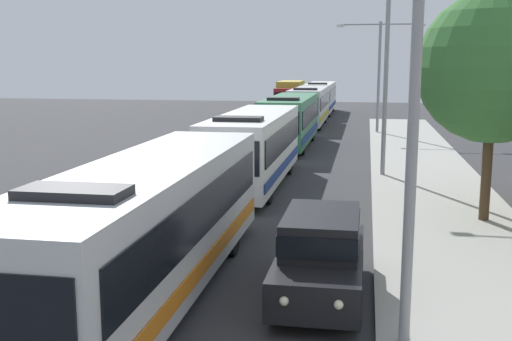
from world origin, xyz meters
name	(u,v)px	position (x,y,z in m)	size (l,w,h in m)	color
bus_lead	(151,223)	(-1.30, 11.45, 1.69)	(2.58, 11.85, 3.21)	silver
bus_second_in_line	(254,146)	(-1.30, 24.23, 1.69)	(2.58, 10.73, 3.21)	silver
bus_middle	(290,119)	(-1.30, 36.68, 1.69)	(2.58, 10.98, 3.21)	#33724C
bus_fourth_in_line	(309,105)	(-1.30, 49.25, 1.69)	(2.58, 10.55, 3.21)	silver
bus_rear	(320,97)	(-1.30, 61.35, 1.69)	(2.58, 11.70, 3.21)	silver
white_suv	(321,252)	(2.40, 12.11, 1.03)	(1.86, 4.75, 1.90)	black
box_truck_oncoming	(290,95)	(-4.60, 63.36, 1.71)	(2.35, 7.45, 3.15)	maroon
streetlamp_near	(416,65)	(4.10, 9.80, 5.15)	(5.89, 0.28, 8.14)	gray
streetlamp_mid	(387,54)	(4.10, 27.12, 5.52)	(6.21, 0.28, 8.80)	gray
streetlamp_far	(379,64)	(4.10, 44.45, 4.98)	(6.12, 0.28, 7.81)	gray
roadside_tree	(493,68)	(7.14, 19.34, 5.00)	(4.74, 4.74, 7.23)	#4C3823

